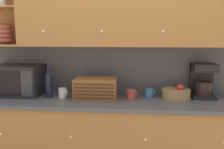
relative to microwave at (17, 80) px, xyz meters
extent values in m
cube|color=white|center=(1.07, 0.25, 0.19)|extent=(5.23, 0.06, 2.60)
cube|color=#A36B38|center=(1.07, -0.10, -0.66)|extent=(2.83, 0.65, 0.90)
cube|color=#4C4C51|center=(1.07, -0.12, -0.19)|extent=(2.85, 0.68, 0.04)
sphere|color=white|center=(0.01, -0.43, -0.46)|extent=(0.03, 0.03, 0.03)
sphere|color=white|center=(0.72, -0.43, -0.46)|extent=(0.03, 0.03, 0.03)
sphere|color=white|center=(1.43, -0.43, -0.46)|extent=(0.03, 0.03, 0.03)
sphere|color=white|center=(2.13, -0.43, -0.46)|extent=(0.03, 0.03, 0.03)
cube|color=#4C4C51|center=(1.07, 0.22, 0.11)|extent=(2.83, 0.01, 0.55)
cube|color=#A36B38|center=(1.28, 0.05, 0.81)|extent=(2.41, 0.35, 0.86)
cube|color=#A36B38|center=(-0.13, 0.21, 0.81)|extent=(0.42, 0.02, 0.86)
cube|color=#A36B38|center=(-0.13, 0.05, 0.39)|extent=(0.42, 0.35, 0.02)
cube|color=#A36B38|center=(-0.13, 0.05, 0.79)|extent=(0.42, 0.35, 0.02)
sphere|color=white|center=(0.38, -0.13, 0.53)|extent=(0.03, 0.03, 0.03)
sphere|color=white|center=(0.98, -0.13, 0.53)|extent=(0.03, 0.03, 0.03)
sphere|color=white|center=(1.58, -0.13, 0.53)|extent=(0.03, 0.03, 0.03)
ellipsoid|color=#9E473D|center=(-0.13, 0.05, 0.44)|extent=(0.18, 0.18, 0.08)
ellipsoid|color=#9E473D|center=(-0.13, 0.05, 0.49)|extent=(0.18, 0.18, 0.08)
ellipsoid|color=#9E473D|center=(-0.13, 0.05, 0.54)|extent=(0.18, 0.18, 0.08)
ellipsoid|color=#9E473D|center=(-0.13, 0.05, 0.59)|extent=(0.18, 0.18, 0.08)
cylinder|color=silver|center=(-0.13, 0.05, 0.84)|extent=(0.07, 0.07, 0.08)
cube|color=black|center=(0.00, 0.00, 0.00)|extent=(0.55, 0.39, 0.33)
cube|color=black|center=(-0.06, -0.20, 0.00)|extent=(0.39, 0.01, 0.27)
cube|color=#2D2D33|center=(0.20, -0.20, 0.00)|extent=(0.12, 0.01, 0.27)
cylinder|color=black|center=(0.40, -0.10, -0.05)|extent=(0.07, 0.07, 0.24)
sphere|color=black|center=(0.40, -0.10, 0.07)|extent=(0.07, 0.07, 0.07)
cylinder|color=black|center=(0.40, -0.10, 0.13)|extent=(0.03, 0.03, 0.08)
cylinder|color=silver|center=(0.55, -0.09, -0.11)|extent=(0.08, 0.08, 0.10)
torus|color=silver|center=(0.59, -0.09, -0.11)|extent=(0.01, 0.07, 0.07)
cube|color=brown|center=(0.91, -0.09, -0.06)|extent=(0.44, 0.29, 0.22)
cube|color=#432713|center=(0.91, -0.24, -0.13)|extent=(0.40, 0.01, 0.02)
cube|color=#432713|center=(0.91, -0.24, -0.09)|extent=(0.40, 0.01, 0.02)
cube|color=#432713|center=(0.91, -0.24, -0.06)|extent=(0.40, 0.01, 0.02)
cube|color=#432713|center=(0.91, -0.24, -0.02)|extent=(0.40, 0.01, 0.02)
cube|color=#432713|center=(0.91, -0.24, 0.01)|extent=(0.40, 0.01, 0.02)
cylinder|color=#B73D38|center=(1.28, -0.07, -0.12)|extent=(0.09, 0.09, 0.10)
torus|color=#B73D38|center=(1.33, -0.07, -0.12)|extent=(0.01, 0.07, 0.07)
cylinder|color=#38669E|center=(1.47, 0.00, -0.12)|extent=(0.09, 0.09, 0.09)
torus|color=#38669E|center=(1.53, 0.00, -0.12)|extent=(0.01, 0.06, 0.06)
cylinder|color=#937047|center=(1.76, 0.00, -0.12)|extent=(0.30, 0.30, 0.10)
sphere|color=red|center=(1.79, -0.03, -0.04)|extent=(0.08, 0.08, 0.08)
cube|color=black|center=(2.05, 0.04, -0.15)|extent=(0.25, 0.23, 0.03)
cylinder|color=black|center=(2.05, 0.02, -0.06)|extent=(0.17, 0.17, 0.15)
cube|color=black|center=(2.05, 0.13, 0.02)|extent=(0.25, 0.05, 0.37)
cube|color=black|center=(2.05, 0.04, 0.16)|extent=(0.25, 0.23, 0.08)
camera|label=1|loc=(1.32, -2.64, 0.51)|focal=40.00mm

